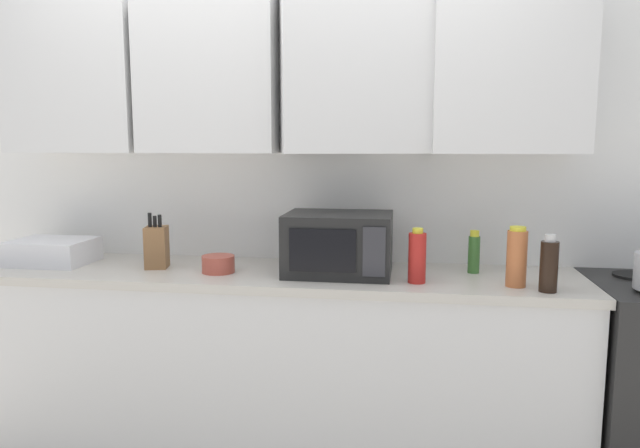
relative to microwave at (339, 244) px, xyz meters
The scene contains 10 objects.
wall_back_with_cabinets 0.66m from the microwave, 140.75° to the left, with size 3.67×0.50×2.60m.
counter_run 0.66m from the microwave, behind, with size 2.80×0.63×0.90m.
microwave is the anchor object (origin of this frame).
dish_rack 1.45m from the microwave, behind, with size 0.38×0.30×0.12m, color silver.
knife_block 0.88m from the microwave, behind, with size 0.12×0.14×0.27m.
bottle_red_sauce 0.37m from the microwave, 18.88° to the right, with size 0.08×0.08×0.24m.
bottle_spice_jar 0.77m from the microwave, ahead, with size 0.08×0.08×0.25m.
bottle_soy_dark 0.90m from the microwave, 12.78° to the right, with size 0.07×0.07×0.23m.
bottle_green_oil 0.63m from the microwave, 10.44° to the left, with size 0.05×0.05×0.20m.
bowl_ceramic_small 0.57m from the microwave, behind, with size 0.15×0.15×0.08m, color #B24C3D.
Camera 1 is at (0.61, -2.93, 1.50)m, focal length 32.78 mm.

